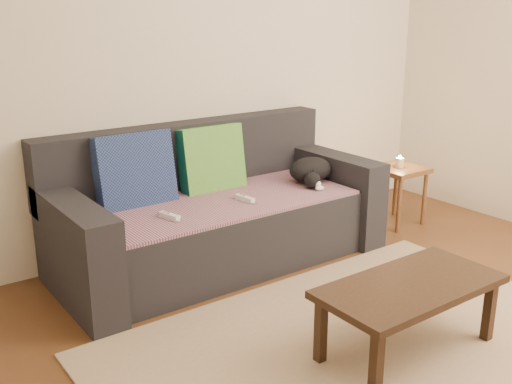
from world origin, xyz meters
The scene contains 13 objects.
ground centered at (0.00, 0.00, 0.00)m, with size 4.50×4.50×0.00m, color brown.
back_wall centered at (0.00, 2.00, 1.30)m, with size 4.50×0.04×2.60m, color beige.
sofa centered at (0.00, 1.57, 0.31)m, with size 2.10×0.94×0.87m.
throw_blanket centered at (0.00, 1.48, 0.43)m, with size 1.66×0.74×0.02m, color #3D2444.
cushion_navy centered at (-0.47, 1.74, 0.63)m, with size 0.49×0.12×0.49m, color #0F2242.
cushion_green centered at (0.08, 1.74, 0.63)m, with size 0.45×0.11×0.45m, color #0D5340.
cat centered at (0.71, 1.46, 0.52)m, with size 0.40×0.38×0.17m.
wii_remote_a centered at (-0.45, 1.36, 0.46)m, with size 0.15×0.04×0.03m, color white.
wii_remote_b centered at (0.09, 1.38, 0.46)m, with size 0.15×0.04×0.03m, color white.
side_table centered at (1.50, 1.35, 0.37)m, with size 0.36×0.36×0.45m.
candle centered at (1.50, 1.35, 0.48)m, with size 0.06×0.06×0.09m.
rug centered at (0.00, 0.15, 0.01)m, with size 2.50×1.80×0.01m, color #9D8B6C.
coffee_table centered at (0.14, 0.10, 0.32)m, with size 0.91×0.45×0.36m.
Camera 1 is at (-1.94, -1.54, 1.59)m, focal length 42.00 mm.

